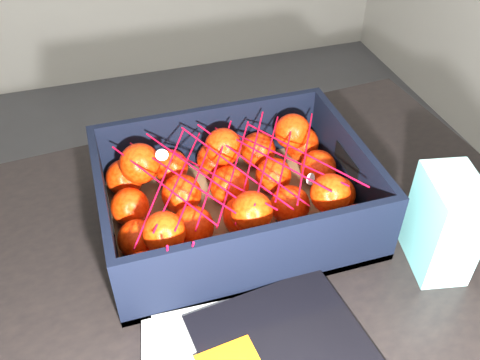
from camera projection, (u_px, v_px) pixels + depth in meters
name	position (u px, v px, depth m)	size (l,w,h in m)	color
table	(198.00, 324.00, 0.83)	(1.26, 0.89, 0.75)	black
produce_crate	(234.00, 202.00, 0.84)	(0.41, 0.31, 0.13)	brown
clementine_heap	(234.00, 195.00, 0.83)	(0.39, 0.29, 0.11)	#F42705
mesh_net	(231.00, 171.00, 0.79)	(0.34, 0.27, 0.09)	red
retail_carton	(444.00, 224.00, 0.75)	(0.07, 0.10, 0.16)	white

